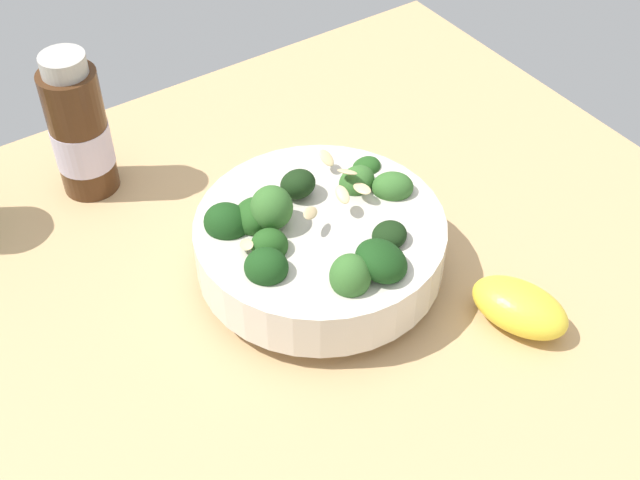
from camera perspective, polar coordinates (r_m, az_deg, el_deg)
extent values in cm
cube|color=tan|center=(74.04, 2.06, -3.67)|extent=(70.25, 70.25, 3.37)
cylinder|color=silver|center=(72.86, 0.00, -1.84)|extent=(11.46, 11.46, 1.48)
cylinder|color=silver|center=(70.77, 0.00, -0.18)|extent=(20.83, 20.83, 4.43)
cylinder|color=beige|center=(69.51, 0.00, 0.89)|extent=(18.06, 18.06, 0.80)
cylinder|color=#4A8F3C|center=(70.10, -4.41, 0.69)|extent=(1.49, 1.45, 1.37)
ellipsoid|color=#23511C|center=(69.08, -4.48, 1.59)|extent=(4.80, 4.46, 4.89)
cylinder|color=#2F662B|center=(67.85, -3.36, -1.25)|extent=(1.53, 1.67, 1.66)
ellipsoid|color=#23511C|center=(66.78, -3.41, -0.34)|extent=(3.42, 4.11, 3.68)
cylinder|color=#589D47|center=(73.41, 2.44, 3.13)|extent=(1.25, 1.30, 1.48)
ellipsoid|color=#386B2B|center=(72.51, 2.48, 3.95)|extent=(3.11, 3.88, 3.71)
cylinder|color=#4A8F3C|center=(68.63, 4.62, -0.50)|extent=(1.32, 1.31, 1.21)
ellipsoid|color=black|center=(67.67, 4.68, 0.33)|extent=(3.81, 4.00, 2.41)
cylinder|color=#3C7A32|center=(65.18, 2.01, -3.46)|extent=(1.92, 2.04, 1.62)
ellipsoid|color=#386B2B|center=(63.95, 2.05, -2.45)|extent=(5.15, 5.13, 4.81)
cylinder|color=#3C7A32|center=(66.24, -3.57, -2.80)|extent=(1.62, 1.71, 1.37)
ellipsoid|color=#194216|center=(65.08, -3.63, -1.84)|extent=(5.21, 4.69, 3.88)
cylinder|color=#4A8F3C|center=(75.75, 3.07, 4.15)|extent=(1.15, 1.10, 1.07)
ellipsoid|color=#23511C|center=(75.02, 3.10, 4.82)|extent=(3.11, 3.11, 3.05)
cylinder|color=#2F662B|center=(72.09, -1.48, 2.88)|extent=(1.59, 1.51, 1.66)
ellipsoid|color=black|center=(71.13, -1.50, 3.78)|extent=(4.86, 4.42, 4.07)
cylinder|color=#3C7A32|center=(73.08, 4.83, 2.76)|extent=(1.66, 1.65, 1.07)
ellipsoid|color=#386B2B|center=(72.20, 4.89, 3.56)|extent=(4.87, 4.66, 3.37)
cylinder|color=#2F662B|center=(69.26, -3.22, 1.06)|extent=(1.95, 2.09, 1.96)
ellipsoid|color=#386B2B|center=(68.04, -3.28, 2.17)|extent=(5.01, 5.49, 4.62)
cylinder|color=#2F662B|center=(70.14, -6.17, 0.26)|extent=(1.65, 1.69, 1.23)
ellipsoid|color=#194216|center=(69.12, -6.26, 1.15)|extent=(5.37, 5.75, 4.35)
cylinder|color=#3C7A32|center=(66.14, 4.08, -2.39)|extent=(2.01, 2.04, 1.23)
ellipsoid|color=#194216|center=(64.99, 4.14, -1.42)|extent=(5.88, 6.31, 5.19)
ellipsoid|color=#DBBC84|center=(70.59, 2.85, 3.47)|extent=(1.97, 1.38, 0.63)
ellipsoid|color=#DBBC84|center=(66.42, -4.96, -0.31)|extent=(1.92, 1.04, 1.26)
ellipsoid|color=#DBBC84|center=(67.26, -0.65, 1.83)|extent=(1.80, 2.03, 1.00)
ellipsoid|color=#DBBC84|center=(70.70, 1.84, 4.60)|extent=(2.06, 1.79, 0.85)
ellipsoid|color=#DBBC84|center=(68.90, 1.52, 3.07)|extent=(2.01, 1.28, 1.17)
ellipsoid|color=#DBBC84|center=(73.54, 0.44, 5.54)|extent=(1.77, 1.11, 1.15)
ellipsoid|color=yellow|center=(70.16, 13.26, -4.42)|extent=(9.37, 7.37, 3.68)
cylinder|color=#472814|center=(81.04, -15.84, 6.98)|extent=(5.28, 5.28, 12.59)
cylinder|color=#B7B2A8|center=(77.11, -16.87, 11.21)|extent=(4.06, 4.06, 1.77)
cylinder|color=silver|center=(81.84, -15.65, 6.22)|extent=(5.39, 5.39, 4.19)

